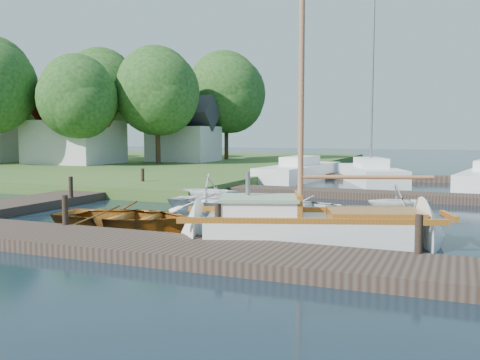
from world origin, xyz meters
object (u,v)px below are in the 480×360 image
at_px(marina_boat_0, 300,171).
at_px(tree_5, 13,103).
at_px(dinghy, 127,214).
at_px(sailboat, 315,231).
at_px(marina_boat_1, 371,173).
at_px(tree_7, 227,93).
at_px(mooring_post_1, 65,210).
at_px(tender_d, 400,198).
at_px(tree_3, 158,91).
at_px(mooring_post_4, 71,187).
at_px(tree_2, 78,97).
at_px(mooring_post_2, 218,220).
at_px(house_c, 184,135).
at_px(tender_c, 307,204).
at_px(tender_a, 221,200).
at_px(tree_4, 101,91).
at_px(house_a, 74,130).
at_px(mooring_post_3, 419,234).
at_px(tender_b, 211,188).
at_px(mooring_post_5, 143,177).

distance_m(marina_boat_0, tree_5, 29.13).
height_order(dinghy, marina_boat_0, marina_boat_0).
bearing_deg(sailboat, marina_boat_1, 74.80).
xyz_separation_m(marina_boat_0, tree_7, (-10.06, 12.11, 5.64)).
distance_m(mooring_post_1, tree_7, 32.79).
relative_size(tender_d, tree_3, 0.24).
bearing_deg(dinghy, sailboat, -96.98).
xyz_separation_m(mooring_post_4, tree_2, (-11.00, 14.05, 4.55)).
xyz_separation_m(mooring_post_2, tree_3, (-15.50, 23.05, 5.11)).
xyz_separation_m(sailboat, house_c, (-17.47, 25.58, 2.24)).
distance_m(sailboat, tree_2, 28.21).
xyz_separation_m(mooring_post_2, marina_boat_0, (-3.44, 18.94, -0.13)).
height_order(mooring_post_1, tree_7, tree_7).
distance_m(mooring_post_2, tender_d, 8.19).
bearing_deg(tender_d, tender_c, 98.83).
relative_size(marina_boat_0, tree_7, 1.14).
distance_m(tender_c, tree_5, 37.68).
bearing_deg(tender_a, marina_boat_1, -10.06).
distance_m(mooring_post_4, dinghy, 6.07).
xyz_separation_m(tender_c, tree_4, (-24.05, 21.16, 5.99)).
relative_size(tender_a, marina_boat_0, 0.36).
relative_size(house_a, house_c, 1.19).
xyz_separation_m(sailboat, dinghy, (-5.54, 0.05, 0.10)).
height_order(mooring_post_1, marina_boat_1, marina_boat_1).
bearing_deg(tree_3, mooring_post_3, -49.05).
bearing_deg(tender_c, mooring_post_1, 149.46).
distance_m(marina_boat_1, tree_5, 33.17).
distance_m(mooring_post_1, tender_d, 10.85).
relative_size(mooring_post_3, house_c, 0.15).
relative_size(tender_a, marina_boat_1, 0.38).
relative_size(tender_b, tree_2, 0.31).
bearing_deg(tree_2, tender_c, -33.29).
distance_m(mooring_post_5, tender_d, 12.15).
relative_size(mooring_post_2, marina_boat_1, 0.08).
xyz_separation_m(mooring_post_2, tender_a, (-2.53, 5.74, -0.30)).
xyz_separation_m(mooring_post_4, house_c, (-7.00, 22.00, 1.88)).
height_order(sailboat, tree_4, tree_4).
height_order(sailboat, tree_5, sailboat).
distance_m(mooring_post_2, marina_boat_0, 19.25).
relative_size(mooring_post_2, tree_3, 0.09).
relative_size(tree_2, tree_5, 0.97).
relative_size(mooring_post_5, tree_4, 0.08).
relative_size(mooring_post_4, tree_2, 0.10).
bearing_deg(tender_d, tender_a, 85.99).
xyz_separation_m(mooring_post_4, marina_boat_0, (5.06, 13.94, -0.13)).
distance_m(mooring_post_5, house_c, 18.48).
distance_m(mooring_post_2, mooring_post_4, 9.86).
height_order(mooring_post_3, tender_a, mooring_post_3).
bearing_deg(tender_c, mooring_post_2, -175.25).
distance_m(mooring_post_5, tree_2, 14.95).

